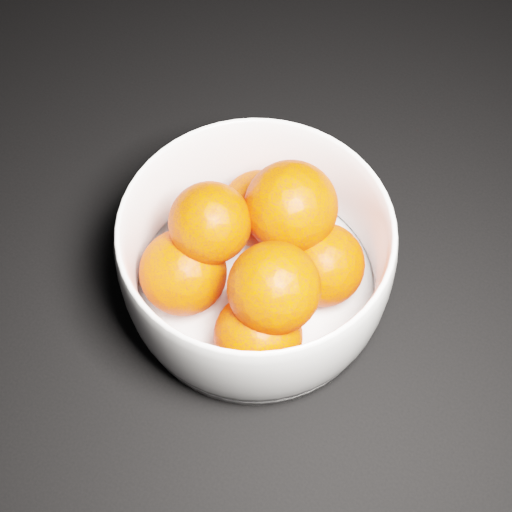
% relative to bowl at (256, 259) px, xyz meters
% --- Properties ---
extents(bowl, '(0.20, 0.20, 0.10)m').
position_rel_bowl_xyz_m(bowl, '(0.00, 0.00, 0.00)').
color(bowl, white).
rests_on(bowl, ground).
extents(orange_pile, '(0.15, 0.16, 0.10)m').
position_rel_bowl_xyz_m(orange_pile, '(0.00, -0.00, 0.01)').
color(orange_pile, '#E52C00').
rests_on(orange_pile, bowl).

